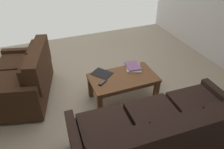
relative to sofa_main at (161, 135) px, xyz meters
The scene contains 7 objects.
ground_plane 1.28m from the sofa_main, 74.89° to the right, with size 5.31×5.34×0.01m, color #B7A88E.
sofa_main is the anchor object (origin of this frame).
loveseat_near 2.24m from the sofa_main, 50.79° to the right, with size 1.08×1.41×0.88m.
coffee_table 1.13m from the sofa_main, 91.05° to the right, with size 1.03×0.58×0.44m.
book_stack 1.33m from the sofa_main, 101.87° to the right, with size 0.32×0.35×0.05m.
tv_remote 1.14m from the sofa_main, 73.28° to the right, with size 0.16×0.13×0.02m.
loose_magazine 1.36m from the sofa_main, 78.96° to the right, with size 0.23×0.30×0.01m, color black.
Camera 1 is at (0.76, 2.42, 2.30)m, focal length 33.33 mm.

